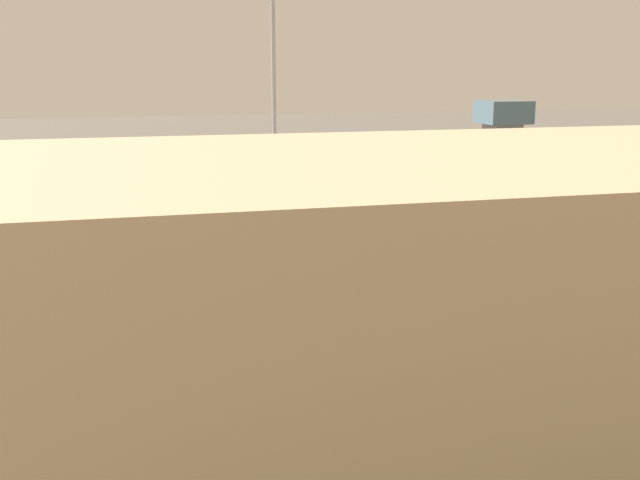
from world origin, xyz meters
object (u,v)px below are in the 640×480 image
train_on_track_4 (264,262)px  maintenance_shed (451,309)px  train_on_track_1 (346,217)px  train_on_track_0 (161,216)px  train_on_track_2 (122,241)px  control_tower (502,140)px  light_mast_0 (274,68)px

train_on_track_4 → maintenance_shed: bearing=96.0°
train_on_track_1 → maintenance_shed: 44.16m
train_on_track_4 → train_on_track_1: bearing=-127.0°
train_on_track_1 → maintenance_shed: (8.39, 43.11, 4.62)m
train_on_track_0 → maintenance_shed: (-9.69, 48.11, 4.62)m
train_on_track_0 → train_on_track_4: size_ratio=0.14×
train_on_track_2 → control_tower: (-49.94, -25.51, 5.28)m
train_on_track_0 → train_on_track_4: bearing=108.7°
train_on_track_0 → control_tower: 48.82m
train_on_track_2 → maintenance_shed: size_ratio=1.72×
train_on_track_0 → train_on_track_1: size_ratio=1.00×
train_on_track_0 → train_on_track_2: bearing=68.5°
train_on_track_4 → maintenance_shed: (-2.94, 28.11, 4.76)m
train_on_track_2 → light_mast_0: (-16.55, -13.97, 14.74)m
light_mast_0 → maintenance_shed: 53.12m
train_on_track_4 → control_tower: (-39.25, -35.51, 5.33)m
train_on_track_1 → light_mast_0: (5.47, -8.97, 14.66)m
train_on_track_2 → train_on_track_4: (-10.69, 10.00, -0.05)m
train_on_track_4 → light_mast_0: bearing=-103.7°
train_on_track_1 → maintenance_shed: bearing=79.0°
train_on_track_2 → train_on_track_0: train_on_track_0 is taller
light_mast_0 → control_tower: size_ratio=2.10×
control_tower → train_on_track_0: bearing=18.6°
train_on_track_2 → train_on_track_0: size_ratio=9.06×
train_on_track_2 → control_tower: control_tower is taller
train_on_track_0 → control_tower: control_tower is taller
train_on_track_4 → light_mast_0: light_mast_0 is taller
control_tower → train_on_track_1: bearing=36.3°
control_tower → train_on_track_4: bearing=42.1°
train_on_track_2 → train_on_track_4: bearing=136.9°
train_on_track_1 → control_tower: bearing=-143.7°
train_on_track_4 → train_on_track_1: size_ratio=7.14×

